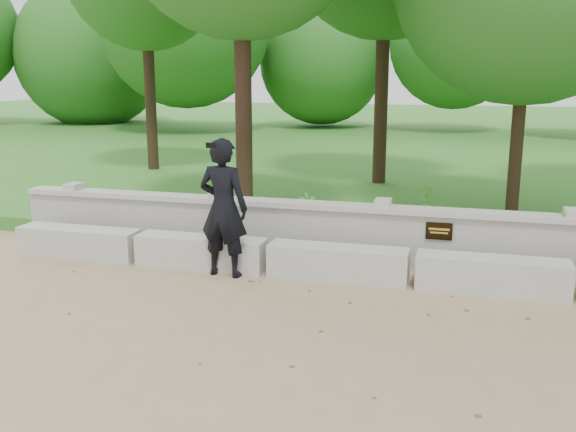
{
  "coord_description": "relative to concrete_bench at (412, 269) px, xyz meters",
  "views": [
    {
      "loc": [
        0.57,
        -6.33,
        2.75
      ],
      "look_at": [
        -1.67,
        1.79,
        0.86
      ],
      "focal_mm": 40.0,
      "sensor_mm": 36.0,
      "label": 1
    }
  ],
  "objects": [
    {
      "name": "lawn",
      "position": [
        -0.0,
        12.1,
        -0.1
      ],
      "size": [
        40.0,
        22.0,
        0.25
      ],
      "primitive_type": "cube",
      "color": "#396823",
      "rests_on": "ground"
    },
    {
      "name": "concrete_bench",
      "position": [
        0.0,
        0.0,
        0.0
      ],
      "size": [
        11.9,
        0.45,
        0.45
      ],
      "color": "beige",
      "rests_on": "ground"
    },
    {
      "name": "parapet_wall",
      "position": [
        0.0,
        0.7,
        0.24
      ],
      "size": [
        12.5,
        0.35,
        0.9
      ],
      "color": "#B5B3AB",
      "rests_on": "ground"
    },
    {
      "name": "ground",
      "position": [
        -0.0,
        -1.9,
        -0.22
      ],
      "size": [
        80.0,
        80.0,
        0.0
      ],
      "primitive_type": "plane",
      "color": "#9C8560",
      "rests_on": "ground"
    },
    {
      "name": "shrub_b",
      "position": [
        -0.03,
        3.19,
        0.29
      ],
      "size": [
        0.37,
        0.36,
        0.53
      ],
      "primitive_type": "imported",
      "rotation": [
        0.0,
        0.0,
        2.5
      ],
      "color": "#3D832C",
      "rests_on": "lawn"
    },
    {
      "name": "man_main",
      "position": [
        -2.54,
        -0.26,
        0.73
      ],
      "size": [
        0.74,
        0.66,
        1.91
      ],
      "color": "black",
      "rests_on": "ground"
    },
    {
      "name": "shrub_a",
      "position": [
        -1.79,
        1.54,
        0.34
      ],
      "size": [
        0.4,
        0.39,
        0.63
      ],
      "primitive_type": "imported",
      "rotation": [
        0.0,
        0.0,
        0.75
      ],
      "color": "#3D832C",
      "rests_on": "lawn"
    }
  ]
}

